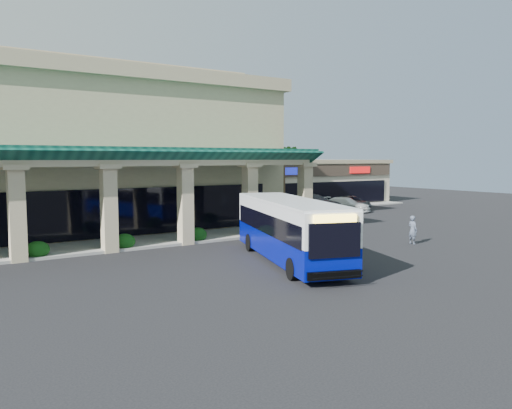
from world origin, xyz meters
TOP-DOWN VIEW (x-y plane):
  - ground at (0.00, 0.00)m, footprint 110.00×110.00m
  - main_building at (-8.00, 16.00)m, footprint 30.80×14.80m
  - arcade at (-8.00, 6.80)m, footprint 30.00×6.20m
  - strip_mall at (18.00, 24.00)m, footprint 22.50×12.50m
  - palm_0 at (8.50, 11.00)m, footprint 2.40×2.40m
  - palm_1 at (9.50, 14.00)m, footprint 2.40×2.40m
  - broadleaf_tree at (7.50, 19.00)m, footprint 2.60×2.60m
  - transit_bus at (-0.94, -2.11)m, footprint 5.78×11.18m
  - pedestrian at (8.19, -2.15)m, footprint 0.46×0.65m
  - car_silver at (10.45, 13.97)m, footprint 3.17×4.52m
  - car_white at (14.08, 14.01)m, footprint 3.61×5.60m
  - car_red at (17.56, 13.21)m, footprint 3.46×5.09m
  - car_gray at (19.60, 14.61)m, footprint 2.98×5.09m

SIDE VIEW (x-z plane):
  - ground at x=0.00m, z-range 0.00..0.00m
  - car_gray at x=19.60m, z-range 0.00..1.33m
  - car_red at x=17.56m, z-range 0.00..1.37m
  - car_silver at x=10.45m, z-range 0.00..1.43m
  - pedestrian at x=8.19m, z-range 0.00..1.69m
  - car_white at x=14.08m, z-range 0.00..1.74m
  - transit_bus at x=-0.94m, z-range 0.00..3.05m
  - broadleaf_tree at x=7.50m, z-range 0.00..4.81m
  - strip_mall at x=18.00m, z-range 0.00..4.90m
  - arcade at x=-8.00m, z-range 0.00..5.70m
  - palm_1 at x=9.50m, z-range 0.00..5.80m
  - palm_0 at x=8.50m, z-range 0.00..6.60m
  - main_building at x=-8.00m, z-range 0.00..11.35m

